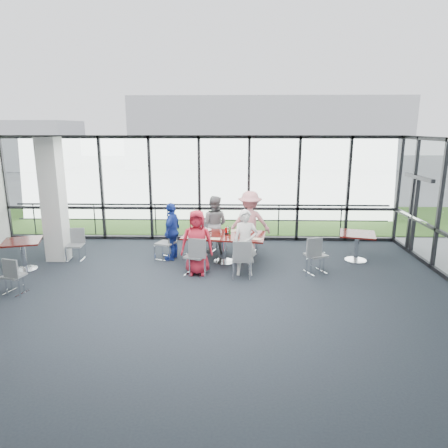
{
  "coord_description": "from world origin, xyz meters",
  "views": [
    {
      "loc": [
        1.08,
        -7.02,
        3.42
      ],
      "look_at": [
        0.82,
        2.55,
        1.1
      ],
      "focal_mm": 32.0,
      "sensor_mm": 36.0,
      "label": 1
    }
  ],
  "objects_px": {
    "structural_column": "(54,200)",
    "chair_main_end": "(166,243)",
    "chair_main_nr": "(242,259)",
    "side_table_right": "(357,238)",
    "side_table_left": "(22,245)",
    "chair_main_fl": "(208,235)",
    "chair_spare_lb": "(75,245)",
    "chair_spare_la": "(14,276)",
    "diner_near_right": "(245,243)",
    "diner_far_left": "(214,224)",
    "diner_far_right": "(250,223)",
    "chair_main_nl": "(195,256)",
    "chair_spare_r": "(316,255)",
    "diner_end": "(172,231)",
    "diner_near_left": "(197,243)",
    "chair_main_fr": "(248,237)",
    "main_table": "(224,239)"
  },
  "relations": [
    {
      "from": "structural_column",
      "to": "chair_main_end",
      "type": "height_order",
      "value": "structural_column"
    },
    {
      "from": "chair_main_nr",
      "to": "side_table_right",
      "type": "bearing_deg",
      "value": 24.62
    },
    {
      "from": "side_table_left",
      "to": "chair_main_fl",
      "type": "distance_m",
      "value": 4.75
    },
    {
      "from": "chair_spare_lb",
      "to": "chair_spare_la",
      "type": "bearing_deg",
      "value": 74.51
    },
    {
      "from": "diner_near_right",
      "to": "diner_far_left",
      "type": "distance_m",
      "value": 1.98
    },
    {
      "from": "diner_far_right",
      "to": "side_table_right",
      "type": "bearing_deg",
      "value": 166.02
    },
    {
      "from": "diner_far_right",
      "to": "chair_spare_la",
      "type": "height_order",
      "value": "diner_far_right"
    },
    {
      "from": "diner_near_right",
      "to": "diner_far_left",
      "type": "xyz_separation_m",
      "value": [
        -0.83,
        1.8,
        0.01
      ]
    },
    {
      "from": "chair_main_nl",
      "to": "chair_spare_r",
      "type": "xyz_separation_m",
      "value": [
        2.88,
        0.18,
        -0.01
      ]
    },
    {
      "from": "chair_spare_lb",
      "to": "side_table_right",
      "type": "bearing_deg",
      "value": 177.0
    },
    {
      "from": "chair_spare_lb",
      "to": "chair_spare_r",
      "type": "height_order",
      "value": "chair_spare_r"
    },
    {
      "from": "chair_spare_r",
      "to": "diner_far_left",
      "type": "bearing_deg",
      "value": 122.15
    },
    {
      "from": "diner_far_left",
      "to": "chair_main_end",
      "type": "bearing_deg",
      "value": 45.5
    },
    {
      "from": "diner_near_right",
      "to": "diner_end",
      "type": "relative_size",
      "value": 1.04
    },
    {
      "from": "diner_near_left",
      "to": "chair_main_nl",
      "type": "height_order",
      "value": "diner_near_left"
    },
    {
      "from": "structural_column",
      "to": "diner_near_left",
      "type": "relative_size",
      "value": 2.05
    },
    {
      "from": "chair_main_nl",
      "to": "chair_main_nr",
      "type": "distance_m",
      "value": 1.11
    },
    {
      "from": "chair_main_fr",
      "to": "diner_far_right",
      "type": "bearing_deg",
      "value": 122.66
    },
    {
      "from": "diner_end",
      "to": "diner_near_right",
      "type": "bearing_deg",
      "value": 71.59
    },
    {
      "from": "chair_main_end",
      "to": "side_table_right",
      "type": "bearing_deg",
      "value": 112.41
    },
    {
      "from": "chair_main_fr",
      "to": "chair_main_nr",
      "type": "bearing_deg",
      "value": 99.77
    },
    {
      "from": "structural_column",
      "to": "chair_spare_r",
      "type": "height_order",
      "value": "structural_column"
    },
    {
      "from": "chair_main_fr",
      "to": "chair_spare_lb",
      "type": "height_order",
      "value": "chair_main_fr"
    },
    {
      "from": "side_table_right",
      "to": "diner_far_left",
      "type": "relative_size",
      "value": 0.67
    },
    {
      "from": "main_table",
      "to": "chair_spare_lb",
      "type": "xyz_separation_m",
      "value": [
        -3.93,
        0.06,
        -0.23
      ]
    },
    {
      "from": "chair_main_nr",
      "to": "chair_spare_r",
      "type": "distance_m",
      "value": 1.82
    },
    {
      "from": "side_table_right",
      "to": "diner_end",
      "type": "distance_m",
      "value": 4.84
    },
    {
      "from": "chair_spare_lb",
      "to": "chair_main_fl",
      "type": "bearing_deg",
      "value": -168.31
    },
    {
      "from": "side_table_right",
      "to": "diner_far_left",
      "type": "height_order",
      "value": "diner_far_left"
    },
    {
      "from": "diner_far_right",
      "to": "chair_main_fr",
      "type": "distance_m",
      "value": 0.45
    },
    {
      "from": "diner_near_right",
      "to": "diner_end",
      "type": "height_order",
      "value": "diner_near_right"
    },
    {
      "from": "side_table_left",
      "to": "chair_spare_r",
      "type": "distance_m",
      "value": 7.11
    },
    {
      "from": "diner_end",
      "to": "chair_main_nr",
      "type": "distance_m",
      "value": 2.27
    },
    {
      "from": "structural_column",
      "to": "diner_near_left",
      "type": "bearing_deg",
      "value": -14.79
    },
    {
      "from": "side_table_left",
      "to": "chair_spare_r",
      "type": "height_order",
      "value": "chair_spare_r"
    },
    {
      "from": "chair_spare_lb",
      "to": "chair_spare_r",
      "type": "xyz_separation_m",
      "value": [
        6.14,
        -0.78,
        0.04
      ]
    },
    {
      "from": "side_table_left",
      "to": "side_table_right",
      "type": "bearing_deg",
      "value": 6.28
    },
    {
      "from": "chair_main_end",
      "to": "diner_near_right",
      "type": "bearing_deg",
      "value": 84.75
    },
    {
      "from": "diner_end",
      "to": "chair_main_fr",
      "type": "bearing_deg",
      "value": 120.43
    },
    {
      "from": "side_table_left",
      "to": "chair_spare_lb",
      "type": "distance_m",
      "value": 1.26
    },
    {
      "from": "diner_near_right",
      "to": "chair_main_nl",
      "type": "distance_m",
      "value": 1.23
    },
    {
      "from": "side_table_right",
      "to": "structural_column",
      "type": "bearing_deg",
      "value": -179.58
    },
    {
      "from": "side_table_right",
      "to": "chair_main_fl",
      "type": "height_order",
      "value": "chair_main_fl"
    },
    {
      "from": "diner_near_right",
      "to": "chair_spare_la",
      "type": "bearing_deg",
      "value": -164.0
    },
    {
      "from": "chair_spare_la",
      "to": "chair_main_nr",
      "type": "bearing_deg",
      "value": 28.07
    },
    {
      "from": "diner_near_right",
      "to": "chair_main_nl",
      "type": "xyz_separation_m",
      "value": [
        -1.18,
        -0.02,
        -0.33
      ]
    },
    {
      "from": "chair_main_fl",
      "to": "chair_spare_la",
      "type": "xyz_separation_m",
      "value": [
        -3.88,
        -3.17,
        -0.05
      ]
    },
    {
      "from": "chair_spare_lb",
      "to": "chair_main_fr",
      "type": "bearing_deg",
      "value": -173.53
    },
    {
      "from": "diner_far_left",
      "to": "chair_main_fr",
      "type": "distance_m",
      "value": 1.02
    },
    {
      "from": "chair_main_end",
      "to": "chair_spare_r",
      "type": "xyz_separation_m",
      "value": [
        3.77,
        -0.93,
        0.0
      ]
    }
  ]
}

